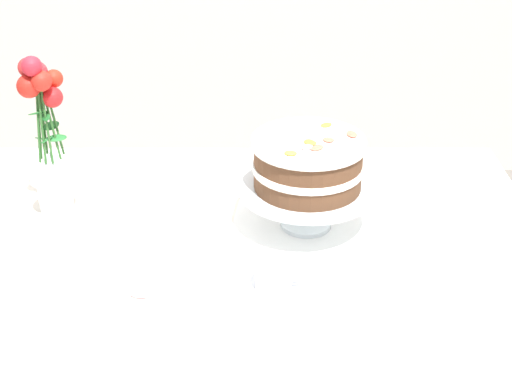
# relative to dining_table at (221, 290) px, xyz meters

# --- Properties ---
(dining_table) EXTENTS (1.40, 1.00, 0.74)m
(dining_table) POSITION_rel_dining_table_xyz_m (0.00, 0.00, 0.00)
(dining_table) COLOR white
(dining_table) RESTS_ON ground
(linen_napkin) EXTENTS (0.35, 0.35, 0.00)m
(linen_napkin) POSITION_rel_dining_table_xyz_m (0.18, 0.11, 0.09)
(linen_napkin) COLOR white
(linen_napkin) RESTS_ON dining_table
(cake_stand) EXTENTS (0.29, 0.29, 0.10)m
(cake_stand) POSITION_rel_dining_table_xyz_m (0.18, 0.11, 0.17)
(cake_stand) COLOR silver
(cake_stand) RESTS_ON linen_napkin
(layer_cake) EXTENTS (0.24, 0.24, 0.12)m
(layer_cake) POSITION_rel_dining_table_xyz_m (0.18, 0.11, 0.25)
(layer_cake) COLOR brown
(layer_cake) RESTS_ON cake_stand
(flower_vase) EXTENTS (0.10, 0.11, 0.37)m
(flower_vase) POSITION_rel_dining_table_xyz_m (-0.38, 0.18, 0.26)
(flower_vase) COLOR silver
(flower_vase) RESTS_ON dining_table
(teacup) EXTENTS (0.13, 0.13, 0.06)m
(teacup) POSITION_rel_dining_table_xyz_m (0.11, -0.13, 0.11)
(teacup) COLOR white
(teacup) RESTS_ON dining_table
(loose_petal_2) EXTENTS (0.05, 0.03, 0.01)m
(loose_petal_2) POSITION_rel_dining_table_xyz_m (-0.14, -0.14, 0.09)
(loose_petal_2) COLOR pink
(loose_petal_2) RESTS_ON dining_table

